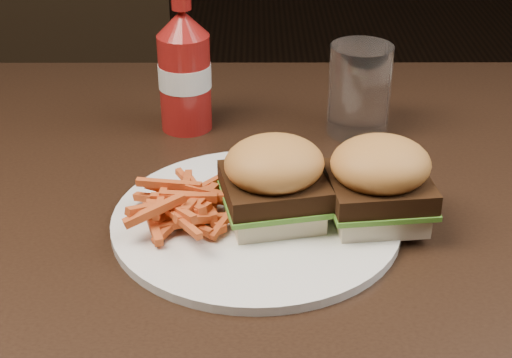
{
  "coord_description": "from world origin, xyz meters",
  "views": [
    {
      "loc": [
        -0.05,
        -0.78,
        1.2
      ],
      "look_at": [
        -0.05,
        -0.07,
        0.8
      ],
      "focal_mm": 55.0,
      "sensor_mm": 36.0,
      "label": 1
    }
  ],
  "objects_px": {
    "ketchup_bottle": "(185,85)",
    "tumbler": "(359,93)",
    "dining_table": "(296,203)",
    "chair_far": "(78,130)",
    "plate": "(256,220)"
  },
  "relations": [
    {
      "from": "plate",
      "to": "tumbler",
      "type": "distance_m",
      "value": 0.27
    },
    {
      "from": "dining_table",
      "to": "tumbler",
      "type": "xyz_separation_m",
      "value": [
        0.09,
        0.15,
        0.08
      ]
    },
    {
      "from": "plate",
      "to": "ketchup_bottle",
      "type": "distance_m",
      "value": 0.26
    },
    {
      "from": "ketchup_bottle",
      "to": "tumbler",
      "type": "height_order",
      "value": "ketchup_bottle"
    },
    {
      "from": "chair_far",
      "to": "ketchup_bottle",
      "type": "distance_m",
      "value": 0.82
    },
    {
      "from": "dining_table",
      "to": "plate",
      "type": "relative_size",
      "value": 3.92
    },
    {
      "from": "dining_table",
      "to": "ketchup_bottle",
      "type": "relative_size",
      "value": 8.94
    },
    {
      "from": "ketchup_bottle",
      "to": "tumbler",
      "type": "distance_m",
      "value": 0.22
    },
    {
      "from": "ketchup_bottle",
      "to": "tumbler",
      "type": "bearing_deg",
      "value": -3.4
    },
    {
      "from": "chair_far",
      "to": "tumbler",
      "type": "distance_m",
      "value": 0.93
    },
    {
      "from": "tumbler",
      "to": "dining_table",
      "type": "bearing_deg",
      "value": -120.11
    },
    {
      "from": "chair_far",
      "to": "tumbler",
      "type": "bearing_deg",
      "value": 118.16
    },
    {
      "from": "plate",
      "to": "ketchup_bottle",
      "type": "relative_size",
      "value": 2.28
    },
    {
      "from": "chair_far",
      "to": "tumbler",
      "type": "xyz_separation_m",
      "value": [
        0.53,
        -0.67,
        0.38
      ]
    },
    {
      "from": "chair_far",
      "to": "plate",
      "type": "relative_size",
      "value": 1.41
    }
  ]
}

